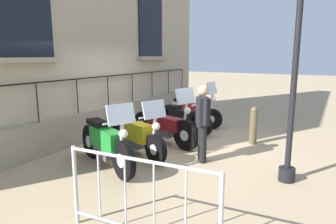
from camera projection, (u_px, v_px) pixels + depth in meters
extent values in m
plane|color=tan|center=(169.00, 144.00, 7.43)|extent=(60.00, 60.00, 0.00)
cube|color=tan|center=(92.00, 0.00, 7.88)|extent=(0.60, 10.55, 7.19)
cube|color=gray|center=(108.00, 120.00, 8.30)|extent=(0.20, 10.55, 0.77)
cube|color=black|center=(151.00, 26.00, 9.80)|extent=(0.06, 1.35, 1.97)
cube|color=tan|center=(153.00, 58.00, 9.95)|extent=(0.24, 1.55, 0.10)
cube|color=black|center=(21.00, 6.00, 5.84)|extent=(0.06, 1.35, 1.97)
cube|color=tan|center=(29.00, 60.00, 6.00)|extent=(0.24, 1.55, 0.10)
cube|color=black|center=(107.00, 76.00, 8.05)|extent=(0.03, 8.86, 0.03)
cylinder|color=black|center=(37.00, 103.00, 6.24)|extent=(0.02, 0.02, 0.84)
cylinder|color=black|center=(77.00, 96.00, 7.19)|extent=(0.02, 0.02, 0.84)
cylinder|color=black|center=(108.00, 92.00, 8.13)|extent=(0.02, 0.02, 0.84)
cylinder|color=black|center=(132.00, 88.00, 9.08)|extent=(0.02, 0.02, 0.84)
cylinder|color=black|center=(152.00, 85.00, 10.02)|extent=(0.02, 0.02, 0.84)
cylinder|color=black|center=(168.00, 82.00, 10.96)|extent=(0.02, 0.02, 0.84)
cylinder|color=black|center=(182.00, 80.00, 11.91)|extent=(0.02, 0.02, 0.84)
cylinder|color=black|center=(123.00, 160.00, 5.23)|extent=(0.70, 0.39, 0.71)
cylinder|color=silver|center=(123.00, 160.00, 5.23)|extent=(0.28, 0.22, 0.25)
cylinder|color=black|center=(91.00, 141.00, 6.39)|extent=(0.70, 0.39, 0.71)
cylinder|color=silver|center=(91.00, 141.00, 6.39)|extent=(0.28, 0.22, 0.25)
cube|color=#1E842D|center=(106.00, 139.00, 5.73)|extent=(1.02, 0.66, 0.38)
cube|color=#4C4C51|center=(105.00, 151.00, 5.86)|extent=(0.63, 0.45, 0.25)
cube|color=black|center=(97.00, 123.00, 6.00)|extent=(0.61, 0.46, 0.10)
cylinder|color=silver|center=(121.00, 141.00, 5.21)|extent=(0.17, 0.12, 0.68)
cylinder|color=silver|center=(120.00, 122.00, 5.19)|extent=(0.29, 0.58, 0.04)
sphere|color=white|center=(123.00, 133.00, 5.13)|extent=(0.16, 0.16, 0.16)
cylinder|color=silver|center=(108.00, 153.00, 6.13)|extent=(0.85, 0.43, 0.08)
cube|color=silver|center=(121.00, 114.00, 5.11)|extent=(0.32, 0.52, 0.36)
cylinder|color=black|center=(156.00, 149.00, 6.00)|extent=(0.62, 0.33, 0.62)
cylinder|color=silver|center=(156.00, 149.00, 6.00)|extent=(0.25, 0.20, 0.22)
cylinder|color=black|center=(118.00, 134.00, 7.17)|extent=(0.62, 0.33, 0.62)
cylinder|color=silver|center=(118.00, 134.00, 7.17)|extent=(0.25, 0.20, 0.22)
cube|color=gold|center=(136.00, 131.00, 6.50)|extent=(0.97, 0.61, 0.38)
cube|color=#4C4C51|center=(134.00, 142.00, 6.63)|extent=(0.60, 0.42, 0.22)
cube|color=black|center=(127.00, 121.00, 6.76)|extent=(0.58, 0.43, 0.10)
cylinder|color=silver|center=(154.00, 133.00, 5.98)|extent=(0.17, 0.11, 0.66)
cylinder|color=silver|center=(152.00, 116.00, 5.96)|extent=(0.27, 0.60, 0.04)
sphere|color=white|center=(156.00, 126.00, 5.90)|extent=(0.16, 0.16, 0.16)
cylinder|color=silver|center=(136.00, 143.00, 6.89)|extent=(0.80, 0.38, 0.08)
cube|color=silver|center=(154.00, 109.00, 5.88)|extent=(0.30, 0.53, 0.36)
cylinder|color=black|center=(186.00, 135.00, 6.88)|extent=(0.72, 0.32, 0.70)
cylinder|color=silver|center=(186.00, 135.00, 6.88)|extent=(0.28, 0.22, 0.25)
cylinder|color=black|center=(144.00, 125.00, 7.92)|extent=(0.72, 0.32, 0.70)
cylinder|color=silver|center=(144.00, 125.00, 7.92)|extent=(0.28, 0.22, 0.25)
cube|color=maroon|center=(165.00, 123.00, 7.33)|extent=(1.07, 0.58, 0.29)
cube|color=#4C4C51|center=(162.00, 131.00, 7.44)|extent=(0.66, 0.41, 0.25)
cube|color=black|center=(154.00, 109.00, 7.56)|extent=(0.63, 0.43, 0.10)
cylinder|color=silver|center=(185.00, 119.00, 6.85)|extent=(0.17, 0.10, 0.76)
cylinder|color=silver|center=(183.00, 102.00, 6.81)|extent=(0.22, 0.70, 0.04)
sphere|color=white|center=(187.00, 111.00, 6.76)|extent=(0.16, 0.16, 0.16)
cylinder|color=silver|center=(162.00, 133.00, 7.73)|extent=(0.91, 0.32, 0.08)
cube|color=silver|center=(185.00, 96.00, 6.74)|extent=(0.27, 0.60, 0.36)
cylinder|color=black|center=(201.00, 125.00, 7.99)|extent=(0.65, 0.19, 0.64)
cylinder|color=silver|center=(201.00, 125.00, 7.99)|extent=(0.24, 0.16, 0.22)
cylinder|color=black|center=(162.00, 119.00, 8.78)|extent=(0.65, 0.19, 0.64)
cylinder|color=silver|center=(162.00, 119.00, 8.78)|extent=(0.24, 0.16, 0.22)
cube|color=black|center=(182.00, 115.00, 8.32)|extent=(0.80, 0.40, 0.32)
cube|color=#4C4C51|center=(179.00, 123.00, 8.42)|extent=(0.49, 0.30, 0.22)
cube|color=black|center=(173.00, 107.00, 8.47)|extent=(0.46, 0.33, 0.10)
cylinder|color=silver|center=(200.00, 115.00, 7.97)|extent=(0.17, 0.08, 0.57)
cylinder|color=silver|center=(198.00, 104.00, 7.94)|extent=(0.12, 0.67, 0.04)
sphere|color=white|center=(202.00, 111.00, 7.91)|extent=(0.16, 0.16, 0.16)
cylinder|color=silver|center=(178.00, 125.00, 8.66)|extent=(0.69, 0.16, 0.08)
cylinder|color=black|center=(212.00, 119.00, 8.85)|extent=(0.62, 0.17, 0.61)
cylinder|color=silver|center=(212.00, 119.00, 8.85)|extent=(0.22, 0.15, 0.21)
cylinder|color=black|center=(171.00, 113.00, 9.68)|extent=(0.62, 0.17, 0.61)
cylinder|color=silver|center=(171.00, 113.00, 9.68)|extent=(0.22, 0.15, 0.21)
cube|color=red|center=(192.00, 109.00, 9.19)|extent=(0.91, 0.35, 0.36)
cube|color=#4C4C51|center=(189.00, 117.00, 9.29)|extent=(0.55, 0.27, 0.21)
cube|color=black|center=(182.00, 100.00, 9.35)|extent=(0.52, 0.29, 0.10)
cylinder|color=silver|center=(211.00, 106.00, 8.80)|extent=(0.16, 0.07, 0.77)
cylinder|color=silver|center=(210.00, 93.00, 8.76)|extent=(0.09, 0.61, 0.04)
sphere|color=white|center=(213.00, 99.00, 8.73)|extent=(0.16, 0.16, 0.16)
cylinder|color=silver|center=(187.00, 119.00, 9.53)|extent=(0.80, 0.15, 0.08)
cube|color=silver|center=(212.00, 88.00, 8.70)|extent=(0.17, 0.51, 0.36)
cylinder|color=black|center=(287.00, 174.00, 5.22)|extent=(0.28, 0.28, 0.24)
cylinder|color=black|center=(295.00, 68.00, 4.87)|extent=(0.10, 0.10, 3.92)
cylinder|color=#B7B7BF|center=(76.00, 185.00, 3.83)|extent=(0.05, 0.05, 1.05)
cylinder|color=#B7B7BF|center=(221.00, 221.00, 3.01)|extent=(0.05, 0.05, 1.05)
cylinder|color=#B7B7BF|center=(139.00, 160.00, 3.33)|extent=(1.91, 0.17, 0.04)
cylinder|color=#B7B7BF|center=(99.00, 185.00, 3.65)|extent=(0.02, 0.02, 0.87)
cylinder|color=#B7B7BF|center=(125.00, 192.00, 3.49)|extent=(0.02, 0.02, 0.87)
cylinder|color=#B7B7BF|center=(154.00, 198.00, 3.32)|extent=(0.02, 0.02, 0.87)
cylinder|color=#B7B7BF|center=(186.00, 206.00, 3.16)|extent=(0.02, 0.02, 0.87)
cylinder|color=brown|center=(253.00, 128.00, 7.35)|extent=(0.19, 0.19, 0.81)
sphere|color=brown|center=(254.00, 110.00, 7.26)|extent=(0.17, 0.17, 0.17)
cylinder|color=black|center=(201.00, 142.00, 6.21)|extent=(0.14, 0.14, 0.78)
cylinder|color=black|center=(203.00, 144.00, 6.05)|extent=(0.14, 0.14, 0.78)
cube|color=black|center=(203.00, 111.00, 6.00)|extent=(0.39, 0.42, 0.55)
sphere|color=tan|center=(203.00, 91.00, 5.93)|extent=(0.21, 0.21, 0.21)
cylinder|color=black|center=(200.00, 108.00, 6.21)|extent=(0.09, 0.09, 0.53)
cylinder|color=black|center=(206.00, 112.00, 5.78)|extent=(0.09, 0.09, 0.53)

